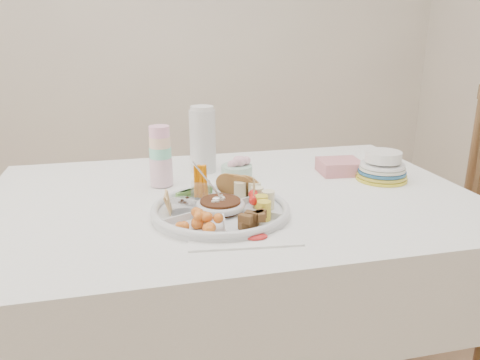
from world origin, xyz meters
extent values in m
cube|color=beige|center=(0.00, 2.00, 1.35)|extent=(4.00, 0.02, 2.70)
cube|color=white|center=(0.00, 0.00, 0.38)|extent=(1.52, 1.02, 0.76)
cube|color=brown|center=(0.92, 0.18, 0.52)|extent=(0.54, 0.54, 1.05)
cylinder|color=silver|center=(-0.07, -0.16, 0.78)|extent=(0.50, 0.50, 0.04)
cylinder|color=#3D200F|center=(-0.07, -0.16, 0.79)|extent=(0.15, 0.15, 0.04)
cylinder|color=beige|center=(-0.21, 0.14, 0.86)|extent=(0.09, 0.09, 0.21)
cylinder|color=silver|center=(-0.05, 0.27, 0.88)|extent=(0.10, 0.10, 0.24)
cylinder|color=#A1B6A6|center=(0.05, 0.14, 0.80)|extent=(0.12, 0.12, 0.08)
cube|color=#D48187|center=(0.43, 0.14, 0.78)|extent=(0.16, 0.14, 0.05)
cylinder|color=gold|center=(0.54, 0.03, 0.81)|extent=(0.18, 0.18, 0.11)
cube|color=white|center=(-0.04, -0.34, 0.76)|extent=(0.29, 0.12, 0.01)
camera|label=1|loc=(-0.30, -1.36, 1.26)|focal=35.00mm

